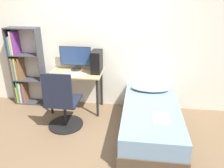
# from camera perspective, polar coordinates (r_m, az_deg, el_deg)

# --- Properties ---
(ground_plane) EXTENTS (14.00, 14.00, 0.00)m
(ground_plane) POSITION_cam_1_polar(r_m,az_deg,el_deg) (3.47, -6.73, -15.53)
(ground_plane) COLOR brown
(wall_back) EXTENTS (8.00, 0.05, 2.50)m
(wall_back) POSITION_cam_1_polar(r_m,az_deg,el_deg) (4.17, -3.00, 10.44)
(wall_back) COLOR silver
(wall_back) RESTS_ON ground_plane
(desk) EXTENTS (0.99, 0.55, 0.76)m
(desk) POSITION_cam_1_polar(r_m,az_deg,el_deg) (4.16, -9.35, 1.21)
(desk) COLOR tan
(desk) RESTS_ON ground_plane
(bookshelf) EXTENTS (0.62, 0.26, 1.55)m
(bookshelf) POSITION_cam_1_polar(r_m,az_deg,el_deg) (4.70, -22.45, 3.61)
(bookshelf) COLOR #38383D
(bookshelf) RESTS_ON ground_plane
(office_chair) EXTENTS (0.59, 0.59, 1.04)m
(office_chair) POSITION_cam_1_polar(r_m,az_deg,el_deg) (3.71, -12.68, -5.88)
(office_chair) COLOR black
(office_chair) RESTS_ON ground_plane
(bed) EXTENTS (0.91, 1.82, 0.48)m
(bed) POSITION_cam_1_polar(r_m,az_deg,el_deg) (3.62, 10.04, -9.36)
(bed) COLOR #4C3D2D
(bed) RESTS_ON ground_plane
(pillow) EXTENTS (0.69, 0.36, 0.11)m
(pillow) POSITION_cam_1_polar(r_m,az_deg,el_deg) (4.06, 10.02, -0.92)
(pillow) COLOR #B2B7C6
(pillow) RESTS_ON bed
(magazine) EXTENTS (0.24, 0.32, 0.01)m
(magazine) POSITION_cam_1_polar(r_m,az_deg,el_deg) (3.24, 12.64, -8.65)
(magazine) COLOR silver
(magazine) RESTS_ON bed
(monitor) EXTENTS (0.60, 0.20, 0.45)m
(monitor) POSITION_cam_1_polar(r_m,az_deg,el_deg) (4.20, -9.57, 6.93)
(monitor) COLOR black
(monitor) RESTS_ON desk
(keyboard) EXTENTS (0.34, 0.12, 0.02)m
(keyboard) POSITION_cam_1_polar(r_m,az_deg,el_deg) (4.02, -10.25, 2.55)
(keyboard) COLOR silver
(keyboard) RESTS_ON desk
(pc_tower) EXTENTS (0.17, 0.35, 0.41)m
(pc_tower) POSITION_cam_1_polar(r_m,az_deg,el_deg) (4.04, -4.01, 5.84)
(pc_tower) COLOR black
(pc_tower) RESTS_ON desk
(mouse) EXTENTS (0.06, 0.09, 0.02)m
(mouse) POSITION_cam_1_polar(r_m,az_deg,el_deg) (3.96, -7.20, 2.43)
(mouse) COLOR silver
(mouse) RESTS_ON desk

